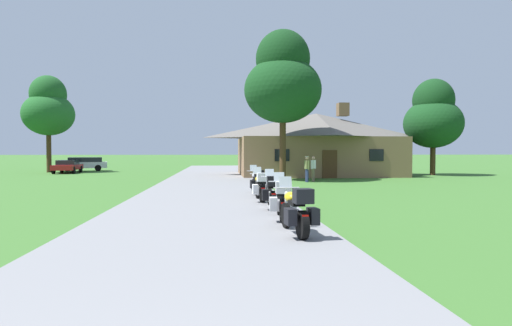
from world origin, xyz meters
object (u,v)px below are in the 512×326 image
at_px(bystander_white_shirt_near_lodge, 313,167).
at_px(tree_right_of_lodge, 433,117).
at_px(bystander_olive_shirt_beside_signpost, 307,168).
at_px(tree_left_far, 48,108).
at_px(parked_white_suv_far_left, 84,163).
at_px(motorcycle_white_third_in_row, 272,192).
at_px(motorcycle_silver_farthest_in_row, 257,182).
at_px(motorcycle_yellow_nearest_to_camera, 297,212).
at_px(motorcycle_yellow_fourth_in_row, 261,187).
at_px(motorcycle_black_second_in_row, 282,200).
at_px(tree_by_lodge_front, 283,81).
at_px(parked_red_sedan_far_left, 68,166).

xyz_separation_m(bystander_white_shirt_near_lodge, tree_right_of_lodge, (11.81, 6.74, 4.00)).
distance_m(bystander_olive_shirt_beside_signpost, tree_left_far, 27.08).
relative_size(bystander_olive_shirt_beside_signpost, tree_left_far, 0.18).
xyz_separation_m(tree_left_far, parked_white_suv_far_left, (2.42, 2.69, -5.32)).
xyz_separation_m(motorcycle_white_third_in_row, motorcycle_silver_farthest_in_row, (-0.08, 4.68, 0.00)).
height_order(bystander_white_shirt_near_lodge, bystander_olive_shirt_beside_signpost, bystander_olive_shirt_beside_signpost).
relative_size(motorcycle_yellow_nearest_to_camera, motorcycle_yellow_fourth_in_row, 1.00).
relative_size(motorcycle_black_second_in_row, bystander_white_shirt_near_lodge, 1.25).
height_order(motorcycle_silver_farthest_in_row, bystander_white_shirt_near_lodge, bystander_white_shirt_near_lodge).
xyz_separation_m(motorcycle_white_third_in_row, tree_right_of_lodge, (16.31, 20.30, 4.33)).
height_order(motorcycle_yellow_nearest_to_camera, bystander_white_shirt_near_lodge, bystander_white_shirt_near_lodge).
bearing_deg(motorcycle_yellow_fourth_in_row, tree_left_far, 122.66).
bearing_deg(tree_right_of_lodge, motorcycle_yellow_fourth_in_row, -132.25).
relative_size(motorcycle_white_third_in_row, motorcycle_silver_farthest_in_row, 1.00).
height_order(bystander_white_shirt_near_lodge, parked_white_suv_far_left, bystander_white_shirt_near_lodge).
bearing_deg(parked_white_suv_far_left, motorcycle_yellow_fourth_in_row, -166.75).
bearing_deg(bystander_olive_shirt_beside_signpost, motorcycle_white_third_in_row, 149.45).
bearing_deg(tree_by_lodge_front, motorcycle_yellow_nearest_to_camera, -97.76).
bearing_deg(parked_red_sedan_far_left, bystander_white_shirt_near_lodge, -36.79).
height_order(bystander_olive_shirt_beside_signpost, tree_left_far, tree_left_far).
xyz_separation_m(motorcycle_yellow_nearest_to_camera, tree_right_of_lodge, (16.34, 25.02, 4.33)).
bearing_deg(bystander_white_shirt_near_lodge, parked_red_sedan_far_left, -86.82).
xyz_separation_m(motorcycle_black_second_in_row, tree_left_far, (-17.88, 30.54, 5.49)).
bearing_deg(motorcycle_yellow_fourth_in_row, parked_white_suv_far_left, 116.45).
height_order(motorcycle_yellow_nearest_to_camera, tree_right_of_lodge, tree_right_of_lodge).
bearing_deg(motorcycle_black_second_in_row, motorcycle_yellow_fourth_in_row, 95.70).
height_order(tree_by_lodge_front, tree_right_of_lodge, tree_by_lodge_front).
bearing_deg(motorcycle_yellow_fourth_in_row, bystander_olive_shirt_beside_signpost, 67.40).
height_order(motorcycle_black_second_in_row, tree_by_lodge_front, tree_by_lodge_front).
xyz_separation_m(tree_by_lodge_front, parked_red_sedan_far_left, (-18.30, 11.70, -6.19)).
bearing_deg(motorcycle_yellow_nearest_to_camera, parked_red_sedan_far_left, 111.25).
bearing_deg(tree_left_far, bystander_white_shirt_near_lodge, -32.94).
relative_size(motorcycle_yellow_nearest_to_camera, motorcycle_white_third_in_row, 1.00).
bearing_deg(tree_left_far, parked_red_sedan_far_left, -35.42).
xyz_separation_m(motorcycle_yellow_fourth_in_row, parked_white_suv_far_left, (-15.33, 28.61, 0.17)).
bearing_deg(motorcycle_silver_farthest_in_row, motorcycle_black_second_in_row, -94.04).
distance_m(tree_left_far, tree_right_of_lodge, 35.12).
distance_m(motorcycle_yellow_nearest_to_camera, bystander_white_shirt_near_lodge, 18.83).
bearing_deg(motorcycle_silver_farthest_in_row, parked_red_sedan_far_left, 121.20).
height_order(tree_left_far, parked_white_suv_far_left, tree_left_far).
height_order(tree_right_of_lodge, parked_white_suv_far_left, tree_right_of_lodge).
xyz_separation_m(motorcycle_black_second_in_row, parked_white_suv_far_left, (-15.47, 33.23, 0.17)).
bearing_deg(parked_red_sedan_far_left, tree_left_far, 140.45).
bearing_deg(tree_right_of_lodge, motorcycle_silver_farthest_in_row, -136.37).
xyz_separation_m(tree_by_lodge_front, parked_white_suv_far_left, (-18.13, 15.98, -6.05)).
bearing_deg(motorcycle_yellow_nearest_to_camera, parked_white_suv_far_left, 108.18).
bearing_deg(tree_left_far, motorcycle_yellow_fourth_in_row, -55.60).
xyz_separation_m(motorcycle_yellow_fourth_in_row, bystander_olive_shirt_beside_signpost, (4.11, 10.78, 0.34)).
relative_size(motorcycle_black_second_in_row, parked_white_suv_far_left, 0.42).
bearing_deg(motorcycle_silver_farthest_in_row, tree_left_far, 122.94).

